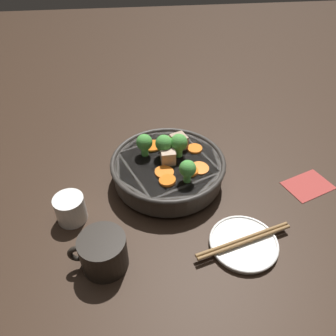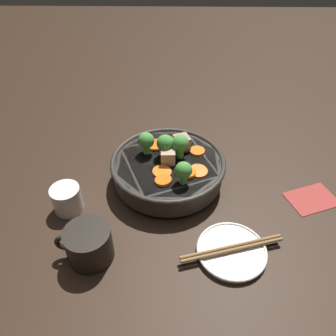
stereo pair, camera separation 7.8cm
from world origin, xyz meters
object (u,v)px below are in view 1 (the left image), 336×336
side_saucer (243,243)px  dark_mug (103,252)px  stirfry_bowl (168,167)px  tea_cup (70,209)px  chopsticks_pair (244,240)px

side_saucer → dark_mug: (0.28, 0.01, 0.03)m
stirfry_bowl → side_saucer: stirfry_bowl is taller
tea_cup → chopsticks_pair: (-0.35, 0.11, -0.01)m
side_saucer → chopsticks_pair: bearing=0.0°
chopsticks_pair → tea_cup: bearing=-17.8°
side_saucer → stirfry_bowl: bearing=-58.6°
stirfry_bowl → chopsticks_pair: size_ratio=1.31×
dark_mug → stirfry_bowl: bearing=-123.9°
tea_cup → dark_mug: bearing=120.9°
tea_cup → dark_mug: (-0.07, 0.12, 0.01)m
dark_mug → chopsticks_pair: 0.28m
tea_cup → dark_mug: size_ratio=0.59×
side_saucer → chopsticks_pair: size_ratio=0.67×
stirfry_bowl → chopsticks_pair: stirfry_bowl is taller
dark_mug → chopsticks_pair: (-0.28, -0.01, -0.02)m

